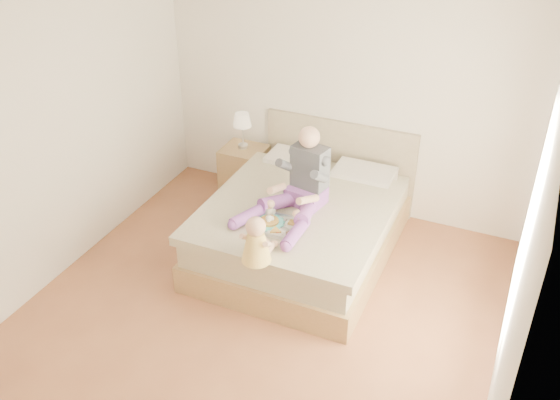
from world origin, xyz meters
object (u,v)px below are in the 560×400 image
at_px(adult, 299,186).
at_px(tray, 279,224).
at_px(baby, 257,243).
at_px(bed, 305,222).
at_px(nightstand, 245,171).

bearing_deg(adult, tray, -87.00).
distance_m(tray, baby, 0.54).
distance_m(bed, nightstand, 1.27).
height_order(adult, baby, adult).
bearing_deg(nightstand, bed, -34.99).
height_order(bed, adult, adult).
bearing_deg(nightstand, adult, -41.52).
xyz_separation_m(bed, tray, (-0.03, -0.57, 0.32)).
relative_size(tray, baby, 1.09).
relative_size(bed, nightstand, 3.71).
bearing_deg(bed, baby, -89.91).
relative_size(bed, adult, 2.12).
height_order(bed, baby, baby).
bearing_deg(tray, adult, 81.15).
height_order(adult, tray, adult).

